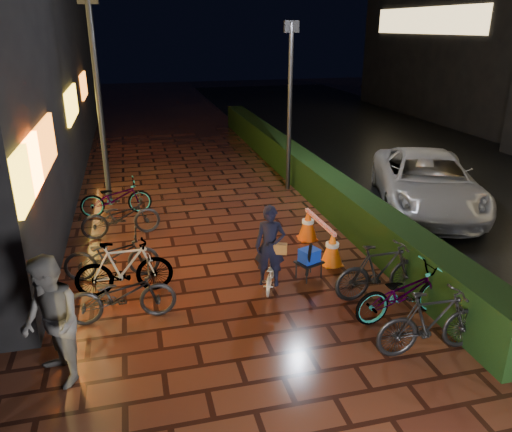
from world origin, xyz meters
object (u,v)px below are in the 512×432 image
object	(u,v)px
cyclist	(270,258)
van	(427,182)
bystander_person	(51,322)
cart_assembly	(309,257)
traffic_barrier	(319,235)

from	to	relation	value
cyclist	van	bearing A→B (deg)	31.72
bystander_person	cyclist	distance (m)	4.10
cyclist	cart_assembly	distance (m)	0.88
bystander_person	traffic_barrier	distance (m)	6.12
cyclist	cart_assembly	size ratio (longest dim) A/B	1.84
cyclist	cart_assembly	xyz separation A→B (m)	(0.85, 0.17, -0.16)
cyclist	bystander_person	bearing A→B (deg)	-152.59
cyclist	cart_assembly	bearing A→B (deg)	11.20
traffic_barrier	cyclist	bearing A→B (deg)	-138.16
van	cart_assembly	distance (m)	5.52
van	cart_assembly	world-z (taller)	van
traffic_barrier	cart_assembly	distance (m)	1.37
cyclist	traffic_barrier	world-z (taller)	cyclist
van	cyclist	xyz separation A→B (m)	(-5.37, -3.32, -0.14)
cyclist	traffic_barrier	xyz separation A→B (m)	(1.52, 1.36, -0.25)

